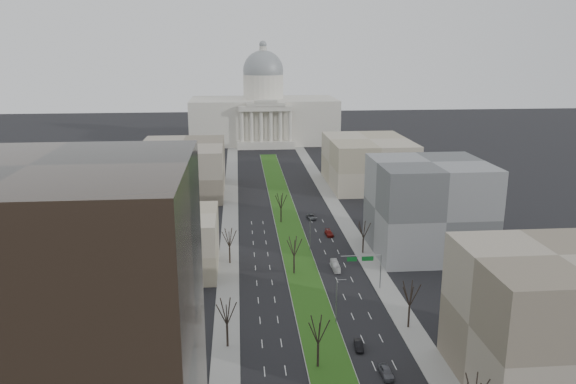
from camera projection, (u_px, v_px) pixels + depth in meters
ground at (288, 222)px, 171.54m from camera, size 600.00×600.00×0.00m
median at (288, 223)px, 170.54m from camera, size 8.00×222.03×0.20m
sidewalk_left at (229, 253)px, 145.92m from camera, size 5.00×330.00×0.15m
sidewalk_right at (361, 249)px, 148.94m from camera, size 5.00×330.00×0.15m
capitol at (264, 113)px, 311.55m from camera, size 80.00×46.00×55.00m
building_glass_tower at (48, 334)px, 64.99m from camera, size 34.00×30.00×40.00m
building_beige_left at (162, 243)px, 133.19m from camera, size 26.00×22.00×14.00m
building_tan_right at (550, 322)px, 86.81m from camera, size 26.00×24.00×22.00m
building_grey_right at (428, 207)px, 144.46m from camera, size 28.00×26.00×24.00m
building_far_left at (182, 168)px, 204.78m from camera, size 30.00×40.00×18.00m
building_far_right at (368, 162)px, 215.65m from camera, size 30.00×40.00×18.00m
tree_left_mid at (227, 311)px, 98.90m from camera, size 5.40×5.40×9.72m
tree_left_far at (229, 237)px, 137.49m from camera, size 5.28×5.28×9.50m
tree_right_mid at (410, 293)px, 105.69m from camera, size 5.52×5.52×9.94m
tree_right_far at (364, 229)px, 144.39m from camera, size 5.04×5.04×9.07m
tree_median_a at (318, 330)px, 92.51m from camera, size 5.40×5.40×9.72m
tree_median_b at (294, 246)px, 131.05m from camera, size 5.40×5.40×9.72m
tree_median_c at (281, 200)px, 169.59m from camera, size 5.40×5.40×9.72m
streetlamp_median_b at (337, 301)px, 108.01m from camera, size 1.90×0.20×9.16m
streetlamp_median_c at (310, 233)px, 146.56m from camera, size 1.90×0.20×9.16m
mast_arm_signs at (369, 263)px, 123.01m from camera, size 9.12×0.24×8.09m
car_grey_near at (386, 372)px, 91.58m from camera, size 2.02×4.56×1.52m
car_black at (359, 345)px, 99.89m from camera, size 1.78×4.17×1.34m
car_red at (329, 233)px, 159.50m from camera, size 2.24×4.87×1.38m
car_grey_far at (311, 217)px, 174.81m from camera, size 2.63×5.13×1.38m
box_van at (335, 266)px, 135.27m from camera, size 1.62×6.63×1.84m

